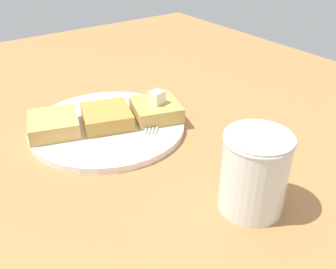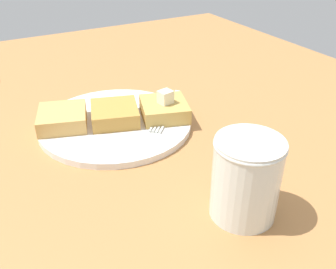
% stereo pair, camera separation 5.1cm
% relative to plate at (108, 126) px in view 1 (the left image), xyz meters
% --- Properties ---
extents(table_surface, '(1.13, 1.13, 0.02)m').
position_rel_plate_xyz_m(table_surface, '(-0.02, -0.03, -0.02)').
color(table_surface, '#A8723F').
rests_on(table_surface, ground).
extents(plate, '(0.25, 0.25, 0.01)m').
position_rel_plate_xyz_m(plate, '(0.00, 0.00, 0.00)').
color(plate, white).
rests_on(plate, table_surface).
extents(toast_slice_left, '(0.09, 0.10, 0.03)m').
position_rel_plate_xyz_m(toast_slice_left, '(-0.08, 0.02, 0.02)').
color(toast_slice_left, tan).
rests_on(toast_slice_left, plate).
extents(toast_slice_middle, '(0.09, 0.10, 0.03)m').
position_rel_plate_xyz_m(toast_slice_middle, '(0.00, 0.00, 0.02)').
color(toast_slice_middle, '#B6853A').
rests_on(toast_slice_middle, plate).
extents(toast_slice_right, '(0.09, 0.10, 0.03)m').
position_rel_plate_xyz_m(toast_slice_right, '(0.08, -0.02, 0.02)').
color(toast_slice_right, tan).
rests_on(toast_slice_right, plate).
extents(butter_pat_primary, '(0.02, 0.02, 0.02)m').
position_rel_plate_xyz_m(butter_pat_primary, '(-0.08, 0.03, 0.04)').
color(butter_pat_primary, '#F4EDC9').
rests_on(butter_pat_primary, toast_slice_left).
extents(fork, '(0.12, 0.13, 0.00)m').
position_rel_plate_xyz_m(fork, '(-0.08, 0.02, 0.01)').
color(fork, silver).
rests_on(fork, plate).
extents(syrup_jar, '(0.08, 0.08, 0.10)m').
position_rel_plate_xyz_m(syrup_jar, '(-0.05, 0.27, 0.04)').
color(syrup_jar, '#37130B').
rests_on(syrup_jar, table_surface).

